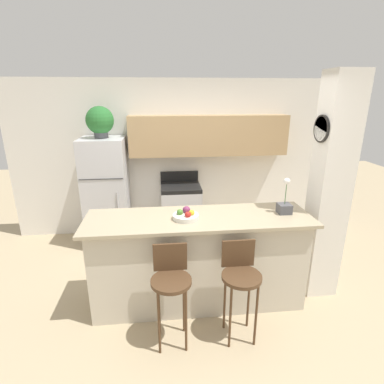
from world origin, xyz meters
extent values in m
plane|color=tan|center=(0.00, 0.00, 0.00)|extent=(14.00, 14.00, 0.00)
cube|color=white|center=(0.00, 2.03, 1.27)|extent=(5.60, 0.06, 2.55)
cube|color=tan|center=(0.39, 1.84, 1.68)|extent=(2.52, 0.32, 0.63)
cube|color=white|center=(-0.08, 1.86, 1.55)|extent=(0.73, 0.28, 0.12)
cube|color=white|center=(1.48, 0.07, 1.27)|extent=(0.36, 0.32, 2.55)
cylinder|color=black|center=(1.29, 0.07, 1.97)|extent=(0.02, 0.29, 0.29)
cylinder|color=white|center=(1.28, 0.07, 1.97)|extent=(0.01, 0.25, 0.25)
cube|color=beige|center=(0.00, 0.00, 0.51)|extent=(2.31, 0.59, 1.03)
cube|color=tan|center=(0.00, 0.00, 1.04)|extent=(2.43, 0.71, 0.04)
cube|color=silver|center=(-1.24, 1.64, 0.57)|extent=(0.65, 0.65, 1.15)
cube|color=silver|center=(-1.24, 1.64, 1.42)|extent=(0.65, 0.65, 0.54)
cube|color=#333333|center=(-1.24, 1.31, 1.15)|extent=(0.62, 0.01, 0.01)
cylinder|color=#B2B2B7|center=(-1.04, 1.31, 0.63)|extent=(0.02, 0.02, 0.63)
cube|color=silver|center=(-0.08, 1.68, 0.43)|extent=(0.63, 0.59, 0.85)
cube|color=black|center=(-0.08, 1.68, 0.88)|extent=(0.63, 0.59, 0.06)
cube|color=black|center=(-0.08, 1.96, 0.99)|extent=(0.63, 0.04, 0.16)
cube|color=black|center=(-0.08, 1.38, 0.47)|extent=(0.38, 0.01, 0.27)
cylinder|color=#4C331E|center=(-0.33, -0.58, 0.68)|extent=(0.38, 0.38, 0.03)
cube|color=#4C331E|center=(-0.33, -0.42, 0.84)|extent=(0.32, 0.02, 0.28)
cylinder|color=#4C331E|center=(-0.45, -0.71, 0.33)|extent=(0.02, 0.02, 0.67)
cylinder|color=#4C331E|center=(-0.21, -0.71, 0.33)|extent=(0.02, 0.02, 0.67)
cylinder|color=#4C331E|center=(-0.45, -0.46, 0.33)|extent=(0.02, 0.02, 0.67)
cylinder|color=#4C331E|center=(-0.21, -0.46, 0.33)|extent=(0.02, 0.02, 0.67)
cylinder|color=#4C331E|center=(0.33, -0.58, 0.68)|extent=(0.38, 0.38, 0.03)
cube|color=#4C331E|center=(0.33, -0.42, 0.84)|extent=(0.32, 0.02, 0.28)
cylinder|color=#4C331E|center=(0.21, -0.71, 0.33)|extent=(0.02, 0.02, 0.67)
cylinder|color=#4C331E|center=(0.45, -0.71, 0.33)|extent=(0.02, 0.02, 0.67)
cylinder|color=#4C331E|center=(0.21, -0.46, 0.33)|extent=(0.02, 0.02, 0.67)
cylinder|color=#4C331E|center=(0.45, -0.46, 0.33)|extent=(0.02, 0.02, 0.67)
cylinder|color=#4C4C51|center=(-1.24, 1.64, 1.74)|extent=(0.20, 0.20, 0.11)
sphere|color=#286B2D|center=(-1.24, 1.64, 1.95)|extent=(0.40, 0.40, 0.40)
cube|color=#4C4C51|center=(0.95, 0.01, 1.11)|extent=(0.14, 0.14, 0.10)
cylinder|color=#386633|center=(0.95, 0.01, 1.28)|extent=(0.01, 0.01, 0.24)
sphere|color=white|center=(0.95, 0.01, 1.42)|extent=(0.07, 0.07, 0.07)
cylinder|color=silver|center=(-0.15, -0.04, 1.09)|extent=(0.27, 0.27, 0.05)
sphere|color=gold|center=(-0.08, -0.04, 1.13)|extent=(0.06, 0.06, 0.06)
sphere|color=#7A2D56|center=(-0.13, 0.03, 1.14)|extent=(0.08, 0.08, 0.08)
sphere|color=#4C7F2D|center=(-0.21, -0.02, 1.13)|extent=(0.07, 0.07, 0.07)
sphere|color=red|center=(-0.13, -0.09, 1.13)|extent=(0.07, 0.07, 0.07)
camera|label=1|loc=(-0.39, -2.92, 2.31)|focal=28.00mm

